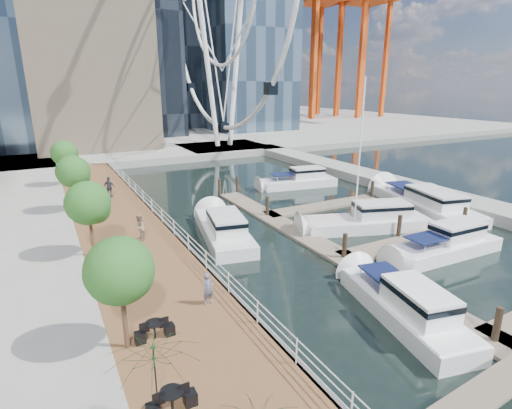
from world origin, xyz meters
name	(u,v)px	position (x,y,z in m)	size (l,w,h in m)	color
ground	(409,339)	(0.00, 0.00, 0.00)	(520.00, 520.00, 0.00)	black
boardwalk	(132,250)	(-9.00, 15.00, 0.50)	(6.00, 60.00, 1.00)	brown
seawall	(176,241)	(-6.00, 15.00, 0.50)	(0.25, 60.00, 1.00)	#595954
land_far	(97,126)	(0.00, 102.00, 0.50)	(200.00, 114.00, 1.00)	gray
breakwater	(393,184)	(20.00, 20.00, 0.50)	(4.00, 60.00, 1.00)	gray
pier	(224,148)	(14.00, 52.00, 0.50)	(14.00, 12.00, 1.00)	gray
railing	(174,228)	(-6.10, 15.00, 1.52)	(0.10, 60.00, 1.05)	white
floating_docks	(378,230)	(7.97, 9.98, 0.49)	(16.00, 34.00, 2.60)	#6D6051
port_cranes	(324,54)	(67.67, 95.67, 20.00)	(40.00, 52.00, 38.00)	#D84C14
street_trees	(88,203)	(-11.40, 14.00, 4.29)	(2.60, 42.60, 4.60)	#3F2B1C
yacht_foreground	(444,255)	(9.39, 5.42, 0.00)	(2.46, 9.17, 2.15)	white
pedestrian_near	(208,289)	(-7.38, 5.49, 1.78)	(0.57, 0.37, 1.57)	#4E5468
pedestrian_mid	(139,227)	(-8.38, 15.14, 1.90)	(0.88, 0.68, 1.80)	gray
pedestrian_far	(109,187)	(-8.38, 27.09, 1.97)	(1.14, 0.48, 1.95)	#31363E
moored_yachts	(369,230)	(8.38, 11.41, 0.00)	(24.72, 34.41, 11.50)	silver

